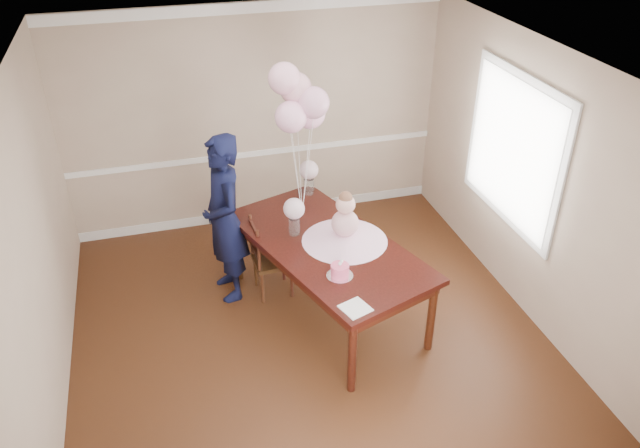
# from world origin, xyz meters

# --- Properties ---
(floor) EXTENTS (4.50, 5.00, 0.00)m
(floor) POSITION_xyz_m (0.00, 0.00, 0.00)
(floor) COLOR #341A0D
(floor) RESTS_ON ground
(ceiling) EXTENTS (4.50, 5.00, 0.02)m
(ceiling) POSITION_xyz_m (0.00, 0.00, 2.70)
(ceiling) COLOR silver
(ceiling) RESTS_ON wall_back
(wall_back) EXTENTS (4.50, 0.02, 2.70)m
(wall_back) POSITION_xyz_m (0.00, 2.50, 1.35)
(wall_back) COLOR tan
(wall_back) RESTS_ON floor
(wall_left) EXTENTS (0.02, 5.00, 2.70)m
(wall_left) POSITION_xyz_m (-2.25, 0.00, 1.35)
(wall_left) COLOR tan
(wall_left) RESTS_ON floor
(wall_right) EXTENTS (0.02, 5.00, 2.70)m
(wall_right) POSITION_xyz_m (2.25, 0.00, 1.35)
(wall_right) COLOR tan
(wall_right) RESTS_ON floor
(chair_rail_trim) EXTENTS (4.50, 0.02, 0.07)m
(chair_rail_trim) POSITION_xyz_m (0.00, 2.49, 0.90)
(chair_rail_trim) COLOR white
(chair_rail_trim) RESTS_ON wall_back
(crown_molding) EXTENTS (4.50, 0.02, 0.12)m
(crown_molding) POSITION_xyz_m (0.00, 2.49, 2.63)
(crown_molding) COLOR white
(crown_molding) RESTS_ON wall_back
(baseboard_trim) EXTENTS (4.50, 0.02, 0.12)m
(baseboard_trim) POSITION_xyz_m (0.00, 2.49, 0.06)
(baseboard_trim) COLOR silver
(baseboard_trim) RESTS_ON floor
(window_frame) EXTENTS (0.02, 1.66, 1.56)m
(window_frame) POSITION_xyz_m (2.23, 0.50, 1.55)
(window_frame) COLOR silver
(window_frame) RESTS_ON wall_right
(window_blinds) EXTENTS (0.01, 1.50, 1.40)m
(window_blinds) POSITION_xyz_m (2.21, 0.50, 1.55)
(window_blinds) COLOR white
(window_blinds) RESTS_ON wall_right
(dining_table_top) EXTENTS (1.77, 2.46, 0.06)m
(dining_table_top) POSITION_xyz_m (0.28, 0.43, 0.80)
(dining_table_top) COLOR black
(dining_table_top) RESTS_ON table_leg_fl
(table_apron) EXTENTS (1.63, 2.32, 0.11)m
(table_apron) POSITION_xyz_m (0.28, 0.43, 0.72)
(table_apron) COLOR black
(table_apron) RESTS_ON table_leg_fl
(table_leg_fl) EXTENTS (0.10, 0.10, 0.78)m
(table_leg_fl) POSITION_xyz_m (0.18, -0.68, 0.39)
(table_leg_fl) COLOR black
(table_leg_fl) RESTS_ON floor
(table_leg_fr) EXTENTS (0.10, 0.10, 0.78)m
(table_leg_fr) POSITION_xyz_m (1.06, -0.38, 0.39)
(table_leg_fr) COLOR black
(table_leg_fr) RESTS_ON floor
(table_leg_bl) EXTENTS (0.10, 0.10, 0.78)m
(table_leg_bl) POSITION_xyz_m (-0.49, 1.24, 0.39)
(table_leg_bl) COLOR black
(table_leg_bl) RESTS_ON floor
(table_leg_br) EXTENTS (0.10, 0.10, 0.78)m
(table_leg_br) POSITION_xyz_m (0.39, 1.55, 0.39)
(table_leg_br) COLOR black
(table_leg_br) RESTS_ON floor
(baby_skirt) EXTENTS (1.07, 1.07, 0.11)m
(baby_skirt) POSITION_xyz_m (0.46, 0.43, 0.89)
(baby_skirt) COLOR #FFBBE0
(baby_skirt) RESTS_ON dining_table_top
(baby_torso) EXTENTS (0.27, 0.27, 0.27)m
(baby_torso) POSITION_xyz_m (0.46, 0.43, 1.03)
(baby_torso) COLOR pink
(baby_torso) RESTS_ON baby_skirt
(baby_head) EXTENTS (0.19, 0.19, 0.19)m
(baby_head) POSITION_xyz_m (0.46, 0.43, 1.24)
(baby_head) COLOR #E0A89A
(baby_head) RESTS_ON baby_torso
(baby_hair) EXTENTS (0.13, 0.13, 0.13)m
(baby_hair) POSITION_xyz_m (0.46, 0.43, 1.31)
(baby_hair) COLOR brown
(baby_hair) RESTS_ON baby_head
(cake_platter) EXTENTS (0.31, 0.31, 0.01)m
(cake_platter) POSITION_xyz_m (0.24, -0.11, 0.84)
(cake_platter) COLOR white
(cake_platter) RESTS_ON dining_table_top
(birthday_cake) EXTENTS (0.21, 0.21, 0.11)m
(birthday_cake) POSITION_xyz_m (0.24, -0.11, 0.90)
(birthday_cake) COLOR #F94E7E
(birthday_cake) RESTS_ON cake_platter
(cake_flower_a) EXTENTS (0.03, 0.03, 0.03)m
(cake_flower_a) POSITION_xyz_m (0.24, -0.11, 0.97)
(cake_flower_a) COLOR white
(cake_flower_a) RESTS_ON birthday_cake
(cake_flower_b) EXTENTS (0.03, 0.03, 0.03)m
(cake_flower_b) POSITION_xyz_m (0.26, -0.08, 0.97)
(cake_flower_b) COLOR silver
(cake_flower_b) RESTS_ON birthday_cake
(rose_vase_near) EXTENTS (0.14, 0.14, 0.18)m
(rose_vase_near) POSITION_xyz_m (0.02, 0.69, 0.92)
(rose_vase_near) COLOR white
(rose_vase_near) RESTS_ON dining_table_top
(roses_near) EXTENTS (0.21, 0.21, 0.21)m
(roses_near) POSITION_xyz_m (0.02, 0.69, 1.12)
(roses_near) COLOR beige
(roses_near) RESTS_ON rose_vase_near
(rose_vase_far) EXTENTS (0.14, 0.14, 0.18)m
(rose_vase_far) POSITION_xyz_m (0.37, 1.46, 0.92)
(rose_vase_far) COLOR white
(rose_vase_far) RESTS_ON dining_table_top
(roses_far) EXTENTS (0.21, 0.21, 0.21)m
(roses_far) POSITION_xyz_m (0.37, 1.46, 1.12)
(roses_far) COLOR beige
(roses_far) RESTS_ON rose_vase_far
(napkin) EXTENTS (0.28, 0.28, 0.01)m
(napkin) POSITION_xyz_m (0.22, -0.59, 0.84)
(napkin) COLOR white
(napkin) RESTS_ON dining_table_top
(balloon_weight) EXTENTS (0.06, 0.06, 0.02)m
(balloon_weight) POSITION_xyz_m (0.19, 1.04, 0.84)
(balloon_weight) COLOR silver
(balloon_weight) RESTS_ON dining_table_top
(balloon_a) EXTENTS (0.31, 0.31, 0.31)m
(balloon_a) POSITION_xyz_m (0.08, 1.01, 1.94)
(balloon_a) COLOR #F4ADCD
(balloon_a) RESTS_ON balloon_ribbon_a
(balloon_b) EXTENTS (0.31, 0.31, 0.31)m
(balloon_b) POSITION_xyz_m (0.31, 1.03, 2.05)
(balloon_b) COLOR #DA9AB8
(balloon_b) RESTS_ON balloon_ribbon_b
(balloon_c) EXTENTS (0.31, 0.31, 0.31)m
(balloon_c) POSITION_xyz_m (0.17, 1.15, 2.16)
(balloon_c) COLOR #DD9DAA
(balloon_c) RESTS_ON balloon_ribbon_c
(balloon_d) EXTENTS (0.31, 0.31, 0.31)m
(balloon_d) POSITION_xyz_m (0.06, 1.14, 2.27)
(balloon_d) COLOR #EDA7BD
(balloon_d) RESTS_ON balloon_ribbon_d
(balloon_e) EXTENTS (0.31, 0.31, 0.31)m
(balloon_e) POSITION_xyz_m (0.31, 1.18, 1.88)
(balloon_e) COLOR #FFB4DA
(balloon_e) RESTS_ON balloon_ribbon_e
(balloon_ribbon_a) EXTENTS (0.10, 0.04, 0.93)m
(balloon_ribbon_a) POSITION_xyz_m (0.13, 1.02, 1.31)
(balloon_ribbon_a) COLOR white
(balloon_ribbon_a) RESTS_ON balloon_weight
(balloon_ribbon_b) EXTENTS (0.13, 0.02, 1.03)m
(balloon_ribbon_b) POSITION_xyz_m (0.25, 1.03, 1.36)
(balloon_ribbon_b) COLOR white
(balloon_ribbon_b) RESTS_ON balloon_weight
(balloon_ribbon_c) EXTENTS (0.02, 0.11, 1.15)m
(balloon_ribbon_c) POSITION_xyz_m (0.18, 1.10, 1.42)
(balloon_ribbon_c) COLOR white
(balloon_ribbon_c) RESTS_ON balloon_weight
(balloon_ribbon_d) EXTENTS (0.12, 0.08, 1.26)m
(balloon_ribbon_d) POSITION_xyz_m (0.12, 1.09, 1.47)
(balloon_ribbon_d) COLOR white
(balloon_ribbon_d) RESTS_ON balloon_weight
(balloon_ribbon_e) EXTENTS (0.12, 0.13, 0.86)m
(balloon_ribbon_e) POSITION_xyz_m (0.25, 1.11, 1.28)
(balloon_ribbon_e) COLOR white
(balloon_ribbon_e) RESTS_ON balloon_weight
(dining_chair_seat) EXTENTS (0.41, 0.41, 0.04)m
(dining_chair_seat) POSITION_xyz_m (-0.18, 0.91, 0.40)
(dining_chair_seat) COLOR #37200F
(dining_chair_seat) RESTS_ON chair_leg_fl
(chair_leg_fl) EXTENTS (0.04, 0.04, 0.38)m
(chair_leg_fl) POSITION_xyz_m (-0.33, 0.74, 0.19)
(chair_leg_fl) COLOR #3A1D10
(chair_leg_fl) RESTS_ON floor
(chair_leg_fr) EXTENTS (0.04, 0.04, 0.38)m
(chair_leg_fr) POSITION_xyz_m (-0.01, 0.76, 0.19)
(chair_leg_fr) COLOR #35160E
(chair_leg_fr) RESTS_ON floor
(chair_leg_bl) EXTENTS (0.04, 0.04, 0.38)m
(chair_leg_bl) POSITION_xyz_m (-0.34, 1.06, 0.19)
(chair_leg_bl) COLOR #381F0F
(chair_leg_bl) RESTS_ON floor
(chair_leg_br) EXTENTS (0.04, 0.04, 0.38)m
(chair_leg_br) POSITION_xyz_m (-0.03, 1.07, 0.19)
(chair_leg_br) COLOR #35120E
(chair_leg_br) RESTS_ON floor
(chair_back_post_l) EXTENTS (0.04, 0.04, 0.49)m
(chair_back_post_l) POSITION_xyz_m (-0.35, 0.74, 0.65)
(chair_back_post_l) COLOR #38190F
(chair_back_post_l) RESTS_ON dining_chair_seat
(chair_back_post_r) EXTENTS (0.04, 0.04, 0.49)m
(chair_back_post_r) POSITION_xyz_m (-0.36, 1.06, 0.65)
(chair_back_post_r) COLOR #37180F
(chair_back_post_r) RESTS_ON dining_chair_seat
(chair_slat_low) EXTENTS (0.04, 0.35, 0.04)m
(chair_slat_low) POSITION_xyz_m (-0.36, 0.90, 0.55)
(chair_slat_low) COLOR #3A1A0F
(chair_slat_low) RESTS_ON dining_chair_seat
(chair_slat_mid) EXTENTS (0.04, 0.35, 0.04)m
(chair_slat_mid) POSITION_xyz_m (-0.36, 0.90, 0.69)
(chair_slat_mid) COLOR black
(chair_slat_mid) RESTS_ON dining_chair_seat
(chair_slat_top) EXTENTS (0.04, 0.35, 0.04)m
(chair_slat_top) POSITION_xyz_m (-0.36, 0.90, 0.83)
(chair_slat_top) COLOR #35140E
(chair_slat_top) RESTS_ON dining_chair_seat
(woman) EXTENTS (0.54, 0.72, 1.82)m
(woman) POSITION_xyz_m (-0.63, 1.03, 0.91)
(woman) COLOR black
(woman) RESTS_ON floor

